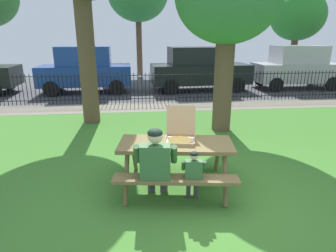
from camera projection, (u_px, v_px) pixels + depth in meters
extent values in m
cube|color=#417B2C|center=(192.00, 161.00, 5.75)|extent=(28.00, 10.70, 0.02)
cube|color=gray|center=(168.00, 107.00, 10.16)|extent=(28.00, 1.40, 0.01)
cube|color=#424247|center=(159.00, 86.00, 14.33)|extent=(28.00, 7.38, 0.01)
cube|color=brown|center=(176.00, 144.00, 4.55)|extent=(1.88, 0.99, 0.06)
cube|color=brown|center=(176.00, 179.00, 4.06)|extent=(1.82, 0.51, 0.05)
cube|color=brown|center=(176.00, 148.00, 5.21)|extent=(1.82, 0.51, 0.05)
cylinder|color=brown|center=(126.00, 178.00, 4.29)|extent=(0.13, 0.44, 0.74)
cylinder|color=brown|center=(134.00, 156.00, 5.08)|extent=(0.13, 0.44, 0.74)
cylinder|color=brown|center=(225.00, 179.00, 4.25)|extent=(0.13, 0.44, 0.74)
cylinder|color=brown|center=(217.00, 157.00, 5.04)|extent=(0.13, 0.44, 0.74)
cube|color=tan|center=(180.00, 141.00, 4.58)|extent=(0.56, 0.56, 0.01)
cube|color=silver|center=(180.00, 141.00, 4.58)|extent=(0.51, 0.51, 0.00)
cube|color=tan|center=(179.00, 145.00, 4.36)|extent=(0.47, 0.10, 0.04)
cube|color=tan|center=(181.00, 135.00, 4.80)|extent=(0.47, 0.10, 0.04)
cube|color=tan|center=(166.00, 139.00, 4.60)|extent=(0.10, 0.47, 0.04)
cube|color=tan|center=(194.00, 140.00, 4.56)|extent=(0.10, 0.47, 0.04)
cube|color=tan|center=(181.00, 120.00, 4.74)|extent=(0.49, 0.21, 0.47)
cylinder|color=tan|center=(180.00, 140.00, 4.58)|extent=(0.40, 0.40, 0.01)
cylinder|color=#F6C75F|center=(180.00, 140.00, 4.58)|extent=(0.37, 0.37, 0.00)
pyramid|color=#F4C459|center=(157.00, 144.00, 4.47)|extent=(0.25, 0.26, 0.01)
cube|color=tan|center=(163.00, 145.00, 4.40)|extent=(0.13, 0.12, 0.02)
cylinder|color=#414141|center=(151.00, 179.00, 4.54)|extent=(0.12, 0.12, 0.44)
cylinder|color=#414141|center=(150.00, 170.00, 4.27)|extent=(0.20, 0.44, 0.15)
cylinder|color=#414141|center=(164.00, 179.00, 4.54)|extent=(0.12, 0.12, 0.44)
cylinder|color=#414141|center=(163.00, 171.00, 4.26)|extent=(0.20, 0.44, 0.15)
cube|color=#386638|center=(155.00, 162.00, 3.99)|extent=(0.44, 0.27, 0.52)
cylinder|color=#386638|center=(137.00, 154.00, 4.02)|extent=(0.12, 0.22, 0.31)
cylinder|color=#386638|center=(174.00, 154.00, 4.00)|extent=(0.12, 0.22, 0.31)
sphere|color=beige|center=(155.00, 136.00, 3.90)|extent=(0.21, 0.21, 0.21)
ellipsoid|color=black|center=(155.00, 133.00, 3.87)|extent=(0.21, 0.20, 0.12)
cylinder|color=#3F3F3F|center=(188.00, 185.00, 4.35)|extent=(0.07, 0.07, 0.44)
cylinder|color=#3F3F3F|center=(189.00, 175.00, 4.17)|extent=(0.11, 0.25, 0.08)
cylinder|color=#3F3F3F|center=(196.00, 185.00, 4.35)|extent=(0.07, 0.07, 0.44)
cylinder|color=#3F3F3F|center=(197.00, 175.00, 4.17)|extent=(0.11, 0.25, 0.08)
cube|color=#386638|center=(194.00, 170.00, 4.01)|extent=(0.25, 0.15, 0.29)
cylinder|color=#386638|center=(183.00, 165.00, 4.03)|extent=(0.07, 0.12, 0.18)
cylinder|color=#386638|center=(204.00, 166.00, 4.02)|extent=(0.07, 0.12, 0.18)
sphere|color=beige|center=(194.00, 156.00, 3.96)|extent=(0.12, 0.12, 0.12)
ellipsoid|color=black|center=(194.00, 154.00, 3.95)|extent=(0.12, 0.11, 0.07)
cylinder|color=black|center=(166.00, 75.00, 10.52)|extent=(21.94, 0.03, 0.03)
cylinder|color=black|center=(166.00, 98.00, 10.78)|extent=(21.94, 0.03, 0.03)
cylinder|color=black|center=(2.00, 90.00, 10.08)|extent=(0.02, 0.02, 1.12)
cylinder|color=black|center=(6.00, 90.00, 10.10)|extent=(0.02, 0.02, 1.12)
cylinder|color=black|center=(10.00, 90.00, 10.11)|extent=(0.02, 0.02, 1.12)
cylinder|color=black|center=(14.00, 90.00, 10.12)|extent=(0.02, 0.02, 1.12)
cylinder|color=black|center=(19.00, 90.00, 10.14)|extent=(0.02, 0.02, 1.12)
cylinder|color=black|center=(23.00, 90.00, 10.15)|extent=(0.02, 0.02, 1.12)
cylinder|color=black|center=(27.00, 90.00, 10.17)|extent=(0.02, 0.02, 1.12)
cylinder|color=black|center=(31.00, 90.00, 10.18)|extent=(0.02, 0.02, 1.12)
cylinder|color=black|center=(35.00, 90.00, 10.19)|extent=(0.02, 0.02, 1.12)
cylinder|color=black|center=(39.00, 90.00, 10.21)|extent=(0.02, 0.02, 1.12)
cylinder|color=black|center=(43.00, 90.00, 10.22)|extent=(0.02, 0.02, 1.12)
cylinder|color=black|center=(47.00, 90.00, 10.24)|extent=(0.02, 0.02, 1.12)
cylinder|color=black|center=(51.00, 90.00, 10.25)|extent=(0.02, 0.02, 1.12)
cylinder|color=black|center=(55.00, 90.00, 10.26)|extent=(0.02, 0.02, 1.12)
cylinder|color=black|center=(59.00, 89.00, 10.28)|extent=(0.02, 0.02, 1.12)
cylinder|color=black|center=(64.00, 89.00, 10.29)|extent=(0.02, 0.02, 1.12)
cylinder|color=black|center=(68.00, 89.00, 10.30)|extent=(0.02, 0.02, 1.12)
cylinder|color=black|center=(72.00, 89.00, 10.32)|extent=(0.02, 0.02, 1.12)
cylinder|color=black|center=(76.00, 89.00, 10.33)|extent=(0.02, 0.02, 1.12)
cylinder|color=black|center=(80.00, 89.00, 10.35)|extent=(0.02, 0.02, 1.12)
cylinder|color=black|center=(83.00, 89.00, 10.36)|extent=(0.02, 0.02, 1.12)
cylinder|color=black|center=(87.00, 89.00, 10.37)|extent=(0.02, 0.02, 1.12)
cylinder|color=black|center=(91.00, 89.00, 10.39)|extent=(0.02, 0.02, 1.12)
cylinder|color=black|center=(95.00, 89.00, 10.40)|extent=(0.02, 0.02, 1.12)
cylinder|color=black|center=(99.00, 89.00, 10.42)|extent=(0.02, 0.02, 1.12)
cylinder|color=black|center=(103.00, 89.00, 10.43)|extent=(0.02, 0.02, 1.12)
cylinder|color=black|center=(107.00, 89.00, 10.44)|extent=(0.02, 0.02, 1.12)
cylinder|color=black|center=(111.00, 89.00, 10.46)|extent=(0.02, 0.02, 1.12)
cylinder|color=black|center=(115.00, 88.00, 10.47)|extent=(0.02, 0.02, 1.12)
cylinder|color=black|center=(119.00, 88.00, 10.48)|extent=(0.02, 0.02, 1.12)
cylinder|color=black|center=(123.00, 88.00, 10.50)|extent=(0.02, 0.02, 1.12)
cylinder|color=black|center=(126.00, 88.00, 10.51)|extent=(0.02, 0.02, 1.12)
cylinder|color=black|center=(130.00, 88.00, 10.53)|extent=(0.02, 0.02, 1.12)
cylinder|color=black|center=(134.00, 88.00, 10.54)|extent=(0.02, 0.02, 1.12)
cylinder|color=black|center=(138.00, 88.00, 10.55)|extent=(0.02, 0.02, 1.12)
cylinder|color=black|center=(142.00, 88.00, 10.57)|extent=(0.02, 0.02, 1.12)
cylinder|color=black|center=(146.00, 88.00, 10.58)|extent=(0.02, 0.02, 1.12)
cylinder|color=black|center=(149.00, 88.00, 10.60)|extent=(0.02, 0.02, 1.12)
cylinder|color=black|center=(153.00, 88.00, 10.61)|extent=(0.02, 0.02, 1.12)
cylinder|color=black|center=(157.00, 88.00, 10.62)|extent=(0.02, 0.02, 1.12)
cylinder|color=black|center=(161.00, 88.00, 10.64)|extent=(0.02, 0.02, 1.12)
cylinder|color=black|center=(165.00, 88.00, 10.65)|extent=(0.02, 0.02, 1.12)
cylinder|color=black|center=(168.00, 88.00, 10.67)|extent=(0.02, 0.02, 1.12)
cylinder|color=black|center=(172.00, 87.00, 10.68)|extent=(0.02, 0.02, 1.12)
cylinder|color=black|center=(176.00, 87.00, 10.69)|extent=(0.02, 0.02, 1.12)
cylinder|color=black|center=(179.00, 87.00, 10.71)|extent=(0.02, 0.02, 1.12)
cylinder|color=black|center=(183.00, 87.00, 10.72)|extent=(0.02, 0.02, 1.12)
cylinder|color=black|center=(187.00, 87.00, 10.73)|extent=(0.02, 0.02, 1.12)
cylinder|color=black|center=(191.00, 87.00, 10.75)|extent=(0.02, 0.02, 1.12)
cylinder|color=black|center=(194.00, 87.00, 10.76)|extent=(0.02, 0.02, 1.12)
cylinder|color=black|center=(198.00, 87.00, 10.78)|extent=(0.02, 0.02, 1.12)
cylinder|color=black|center=(202.00, 87.00, 10.79)|extent=(0.02, 0.02, 1.12)
cylinder|color=black|center=(205.00, 87.00, 10.80)|extent=(0.02, 0.02, 1.12)
cylinder|color=black|center=(209.00, 87.00, 10.82)|extent=(0.02, 0.02, 1.12)
cylinder|color=black|center=(213.00, 87.00, 10.83)|extent=(0.02, 0.02, 1.12)
cylinder|color=black|center=(216.00, 87.00, 10.85)|extent=(0.02, 0.02, 1.12)
cylinder|color=black|center=(220.00, 87.00, 10.86)|extent=(0.02, 0.02, 1.12)
cylinder|color=black|center=(223.00, 87.00, 10.87)|extent=(0.02, 0.02, 1.12)
cylinder|color=black|center=(227.00, 86.00, 10.89)|extent=(0.02, 0.02, 1.12)
cylinder|color=black|center=(231.00, 86.00, 10.90)|extent=(0.02, 0.02, 1.12)
cylinder|color=black|center=(234.00, 86.00, 10.91)|extent=(0.02, 0.02, 1.12)
cylinder|color=black|center=(238.00, 86.00, 10.93)|extent=(0.02, 0.02, 1.12)
cylinder|color=black|center=(241.00, 86.00, 10.94)|extent=(0.02, 0.02, 1.12)
cylinder|color=black|center=(245.00, 86.00, 10.96)|extent=(0.02, 0.02, 1.12)
cylinder|color=black|center=(248.00, 86.00, 10.97)|extent=(0.02, 0.02, 1.12)
cylinder|color=black|center=(252.00, 86.00, 10.98)|extent=(0.02, 0.02, 1.12)
cylinder|color=black|center=(255.00, 86.00, 11.00)|extent=(0.02, 0.02, 1.12)
cylinder|color=black|center=(259.00, 86.00, 11.01)|extent=(0.02, 0.02, 1.12)
cylinder|color=black|center=(262.00, 86.00, 11.03)|extent=(0.02, 0.02, 1.12)
cylinder|color=black|center=(266.00, 86.00, 11.04)|extent=(0.02, 0.02, 1.12)
cylinder|color=black|center=(269.00, 86.00, 11.05)|extent=(0.02, 0.02, 1.12)
cylinder|color=black|center=(273.00, 86.00, 11.07)|extent=(0.02, 0.02, 1.12)
cylinder|color=black|center=(276.00, 86.00, 11.08)|extent=(0.02, 0.02, 1.12)
cylinder|color=black|center=(280.00, 86.00, 11.09)|extent=(0.02, 0.02, 1.12)
cylinder|color=black|center=(283.00, 85.00, 11.11)|extent=(0.02, 0.02, 1.12)
cylinder|color=black|center=(287.00, 85.00, 11.12)|extent=(0.02, 0.02, 1.12)
cylinder|color=black|center=(290.00, 85.00, 11.14)|extent=(0.02, 0.02, 1.12)
cylinder|color=black|center=(294.00, 85.00, 11.15)|extent=(0.02, 0.02, 1.12)
cylinder|color=black|center=(297.00, 85.00, 11.16)|extent=(0.02, 0.02, 1.12)
cylinder|color=black|center=(300.00, 85.00, 11.18)|extent=(0.02, 0.02, 1.12)
cylinder|color=black|center=(304.00, 85.00, 11.19)|extent=(0.02, 0.02, 1.12)
cylinder|color=black|center=(307.00, 85.00, 11.21)|extent=(0.02, 0.02, 1.12)
cylinder|color=black|center=(311.00, 85.00, 11.22)|extent=(0.02, 0.02, 1.12)
cylinder|color=black|center=(314.00, 85.00, 11.23)|extent=(0.02, 0.02, 1.12)
cylinder|color=black|center=(317.00, 85.00, 11.25)|extent=(0.02, 0.02, 1.12)
cylinder|color=black|center=(321.00, 85.00, 11.26)|extent=(0.02, 0.02, 1.12)
cylinder|color=black|center=(324.00, 85.00, 11.28)|extent=(0.02, 0.02, 1.12)
cylinder|color=black|center=(327.00, 85.00, 11.29)|extent=(0.02, 0.02, 1.12)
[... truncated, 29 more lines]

